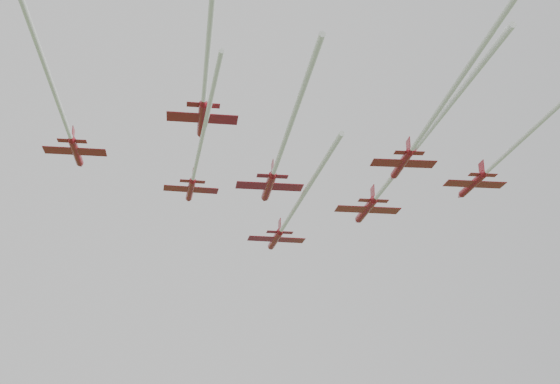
{
  "coord_description": "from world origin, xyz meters",
  "views": [
    {
      "loc": [
        -14.69,
        -92.91,
        17.97
      ],
      "look_at": [
        -5.62,
        3.54,
        52.85
      ],
      "focal_mm": 45.0,
      "sensor_mm": 36.0,
      "label": 1
    }
  ],
  "objects": [
    {
      "name": "jet_row3_left",
      "position": [
        -33.01,
        -18.49,
        54.19
      ],
      "size": [
        8.09,
        52.24,
        2.41
      ],
      "rotation": [
        0.0,
        0.0,
        0.04
      ],
      "color": "maroon"
    },
    {
      "name": "jet_row3_right",
      "position": [
        21.73,
        -16.22,
        52.76
      ],
      "size": [
        8.59,
        56.24,
        2.57
      ],
      "rotation": [
        0.0,
        0.0,
        0.03
      ],
      "color": "maroon"
    },
    {
      "name": "jet_lead",
      "position": [
        -3.64,
        12.82,
        51.35
      ],
      "size": [
        9.93,
        51.37,
        2.93
      ],
      "rotation": [
        0.0,
        0.0,
        0.08
      ],
      "color": "maroon"
    },
    {
      "name": "jet_row4_right",
      "position": [
        8.41,
        -25.92,
        51.43
      ],
      "size": [
        8.11,
        54.74,
        2.44
      ],
      "rotation": [
        0.0,
        0.0,
        -0.0
      ],
      "color": "maroon"
    },
    {
      "name": "jet_row2_right",
      "position": [
        8.69,
        -5.1,
        52.01
      ],
      "size": [
        9.96,
        58.14,
        2.97
      ],
      "rotation": [
        0.0,
        0.0,
        0.04
      ],
      "color": "maroon"
    },
    {
      "name": "jet_row3_mid",
      "position": [
        -7.26,
        -10.03,
        51.94
      ],
      "size": [
        9.41,
        45.74,
        2.8
      ],
      "rotation": [
        0.0,
        0.0,
        0.04
      ],
      "color": "maroon"
    },
    {
      "name": "jet_row4_left",
      "position": [
        -16.37,
        -27.1,
        54.42
      ],
      "size": [
        8.47,
        47.01,
        2.52
      ],
      "rotation": [
        0.0,
        0.0,
        0.05
      ],
      "color": "maroon"
    },
    {
      "name": "jet_row2_left",
      "position": [
        -17.79,
        -3.38,
        53.91
      ],
      "size": [
        8.38,
        45.75,
        2.43
      ],
      "rotation": [
        0.0,
        0.0,
        0.1
      ],
      "color": "maroon"
    }
  ]
}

